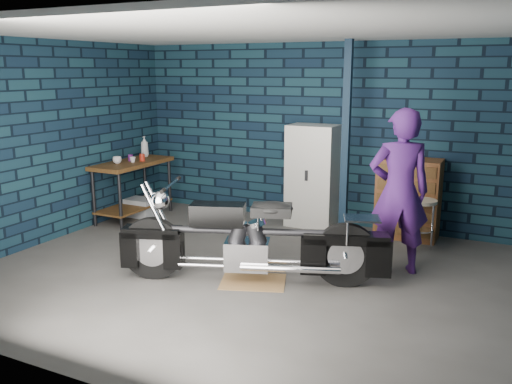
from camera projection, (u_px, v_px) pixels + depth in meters
ground at (246, 274)px, 6.25m from camera, size 6.00×6.00×0.00m
room_walls at (267, 105)px, 6.31m from camera, size 6.02×5.01×2.71m
support_post at (346, 141)px, 7.42m from camera, size 0.10×0.10×2.70m
workbench at (134, 190)px, 8.49m from camera, size 0.60×1.40×0.91m
drip_mat at (253, 282)px, 6.02m from camera, size 0.85×0.74×0.01m
motorcycle at (253, 234)px, 5.89m from camera, size 2.60×1.50×1.11m
person at (399, 192)px, 6.13m from camera, size 0.82×0.70×1.90m
storage_bin at (141, 207)px, 8.68m from camera, size 0.46×0.33×0.29m
locker at (312, 176)px, 8.04m from camera, size 0.71×0.51×1.52m
tool_chest at (408, 199)px, 7.48m from camera, size 0.84×0.46×1.11m
shop_stool at (421, 225)px, 7.02m from camera, size 0.38×0.38×0.67m
cup_a at (117, 160)px, 8.21m from camera, size 0.17×0.17×0.10m
cup_b at (133, 160)px, 8.31m from camera, size 0.09×0.09×0.08m
mug_purple at (131, 158)px, 8.42m from camera, size 0.09×0.09×0.10m
mug_red at (142, 157)px, 8.41m from camera, size 0.11×0.11×0.12m
bottle at (145, 146)px, 8.84m from camera, size 0.16×0.16×0.33m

